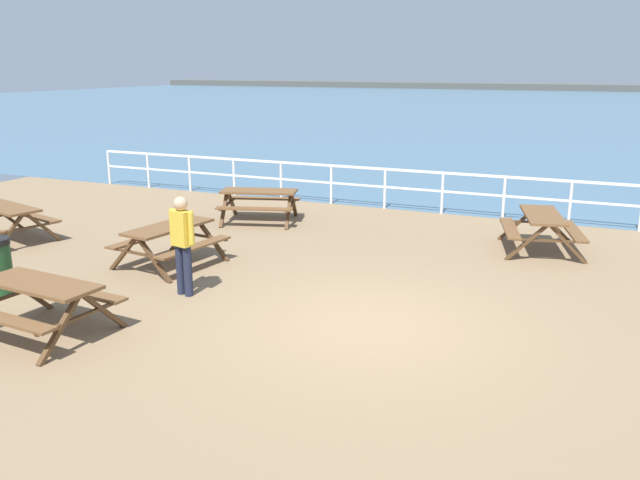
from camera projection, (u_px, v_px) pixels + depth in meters
ground_plane at (368, 330)px, 9.73m from camera, size 30.00×24.00×0.20m
sea_band at (574, 109)px, 56.39m from camera, size 142.00×90.00×0.01m
distant_shoreline at (591, 91)px, 94.44m from camera, size 142.00×6.00×1.80m
seaward_railing at (473, 187)px, 16.38m from camera, size 23.07×0.07×1.08m
picnic_table_near_left at (6, 215)px, 14.05m from camera, size 2.13×1.91×0.80m
picnic_table_near_right at (259, 198)px, 15.86m from camera, size 2.16×1.96×0.80m
picnic_table_mid_centre at (169, 235)px, 12.39m from camera, size 1.76×2.00×0.80m
picnic_table_far_left at (542, 223)px, 13.35m from camera, size 1.89×2.11×0.80m
picnic_table_seaward at (41, 295)px, 9.19m from camera, size 1.92×1.67×0.80m
visitor at (183, 240)px, 10.69m from camera, size 0.52×0.29×1.66m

